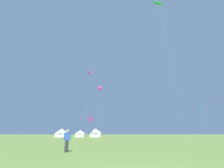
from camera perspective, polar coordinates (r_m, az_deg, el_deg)
name	(u,v)px	position (r m, az deg, el deg)	size (l,w,h in m)	color
kite_purple_delta	(89,73)	(70.32, -7.96, 3.75)	(2.73, 2.76, 27.03)	purple
kite_magenta_delta	(101,89)	(63.34, -3.87, -1.59)	(2.50, 3.36, 19.01)	#E02DA3
kite_magenta_box	(91,119)	(60.53, -7.47, -12.02)	(1.38, 2.09, 7.16)	#E02DA3
kite_green_parafoil	(158,4)	(45.17, 15.76, 25.36)	(3.61, 2.87, 31.83)	green
kite_cyan_parafoil	(200,107)	(61.85, 28.27, -7.19)	(1.84, 2.41, 9.95)	#1EB7CC
person_spectator	(67,141)	(14.38, -15.45, -18.58)	(0.57, 0.30, 1.73)	#2D2D33
festival_tent_center	(62,132)	(67.84, -17.16, -15.80)	(4.83, 4.83, 3.14)	white
festival_tent_right	(80,133)	(66.40, -10.98, -16.46)	(4.03, 4.03, 2.62)	white
festival_tent_left	(96,132)	(65.78, -5.74, -16.41)	(4.88, 4.88, 3.17)	white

